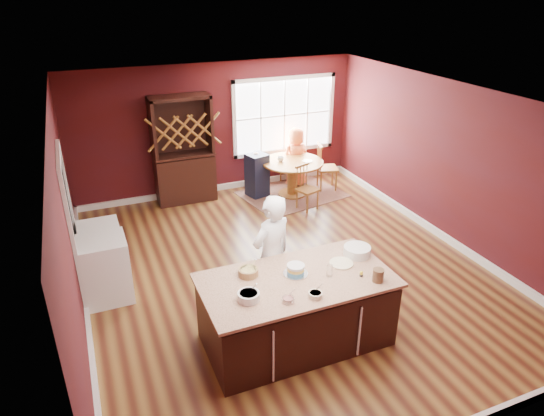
{
  "coord_description": "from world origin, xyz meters",
  "views": [
    {
      "loc": [
        -2.69,
        -5.95,
        4.14
      ],
      "look_at": [
        -0.18,
        0.11,
        1.05
      ],
      "focal_mm": 32.0,
      "sensor_mm": 36.0,
      "label": 1
    }
  ],
  "objects_px": {
    "chair_north": "(290,161)",
    "toddler": "(253,158)",
    "hutch": "(183,150)",
    "chair_east": "(327,166)",
    "dryer": "(102,250)",
    "baker": "(272,256)",
    "layer_cake": "(296,270)",
    "chair_south": "(308,188)",
    "washer": "(106,269)",
    "high_chair": "(257,174)",
    "kitchen_island": "(296,312)",
    "seated_woman": "(296,157)",
    "dining_table": "(292,171)"
  },
  "relations": [
    {
      "from": "chair_north",
      "to": "toddler",
      "type": "relative_size",
      "value": 3.65
    },
    {
      "from": "toddler",
      "to": "hutch",
      "type": "xyz_separation_m",
      "value": [
        -1.38,
        0.24,
        0.27
      ]
    },
    {
      "from": "chair_east",
      "to": "dryer",
      "type": "xyz_separation_m",
      "value": [
        -4.8,
        -1.72,
        -0.09
      ]
    },
    {
      "from": "baker",
      "to": "chair_north",
      "type": "relative_size",
      "value": 1.81
    },
    {
      "from": "layer_cake",
      "to": "hutch",
      "type": "height_order",
      "value": "hutch"
    },
    {
      "from": "chair_south",
      "to": "toddler",
      "type": "relative_size",
      "value": 3.51
    },
    {
      "from": "chair_south",
      "to": "dryer",
      "type": "relative_size",
      "value": 1.06
    },
    {
      "from": "layer_cake",
      "to": "chair_east",
      "type": "relative_size",
      "value": 0.29
    },
    {
      "from": "baker",
      "to": "hutch",
      "type": "xyz_separation_m",
      "value": [
        -0.21,
        4.09,
        0.22
      ]
    },
    {
      "from": "chair_north",
      "to": "washer",
      "type": "distance_m",
      "value": 5.23
    },
    {
      "from": "high_chair",
      "to": "hutch",
      "type": "xyz_separation_m",
      "value": [
        -1.43,
        0.34,
        0.6
      ]
    },
    {
      "from": "chair_east",
      "to": "chair_south",
      "type": "bearing_deg",
      "value": 147.17
    },
    {
      "from": "kitchen_island",
      "to": "toddler",
      "type": "bearing_deg",
      "value": 76.0
    },
    {
      "from": "seated_woman",
      "to": "baker",
      "type": "bearing_deg",
      "value": 55.41
    },
    {
      "from": "seated_woman",
      "to": "hutch",
      "type": "xyz_separation_m",
      "value": [
        -2.42,
        0.13,
        0.43
      ]
    },
    {
      "from": "baker",
      "to": "dining_table",
      "type": "bearing_deg",
      "value": -137.91
    },
    {
      "from": "layer_cake",
      "to": "washer",
      "type": "height_order",
      "value": "layer_cake"
    },
    {
      "from": "seated_woman",
      "to": "high_chair",
      "type": "relative_size",
      "value": 1.37
    },
    {
      "from": "baker",
      "to": "chair_north",
      "type": "distance_m",
      "value": 4.77
    },
    {
      "from": "chair_east",
      "to": "chair_north",
      "type": "relative_size",
      "value": 1.1
    },
    {
      "from": "chair_east",
      "to": "chair_north",
      "type": "height_order",
      "value": "chair_east"
    },
    {
      "from": "kitchen_island",
      "to": "layer_cake",
      "type": "bearing_deg",
      "value": 73.82
    },
    {
      "from": "high_chair",
      "to": "toddler",
      "type": "bearing_deg",
      "value": 100.44
    },
    {
      "from": "kitchen_island",
      "to": "chair_north",
      "type": "xyz_separation_m",
      "value": [
        2.16,
        4.92,
        0.04
      ]
    },
    {
      "from": "seated_woman",
      "to": "toddler",
      "type": "distance_m",
      "value": 1.06
    },
    {
      "from": "dining_table",
      "to": "high_chair",
      "type": "distance_m",
      "value": 0.74
    },
    {
      "from": "layer_cake",
      "to": "washer",
      "type": "bearing_deg",
      "value": 140.26
    },
    {
      "from": "dining_table",
      "to": "hutch",
      "type": "bearing_deg",
      "value": 164.55
    },
    {
      "from": "chair_south",
      "to": "chair_north",
      "type": "height_order",
      "value": "chair_north"
    },
    {
      "from": "dining_table",
      "to": "toddler",
      "type": "xyz_separation_m",
      "value": [
        -0.75,
        0.35,
        0.28
      ]
    },
    {
      "from": "dining_table",
      "to": "chair_east",
      "type": "bearing_deg",
      "value": 0.78
    },
    {
      "from": "seated_woman",
      "to": "high_chair",
      "type": "xyz_separation_m",
      "value": [
        -0.99,
        -0.21,
        -0.17
      ]
    },
    {
      "from": "chair_north",
      "to": "dining_table",
      "type": "bearing_deg",
      "value": 38.74
    },
    {
      "from": "washer",
      "to": "dryer",
      "type": "distance_m",
      "value": 0.64
    },
    {
      "from": "chair_east",
      "to": "chair_south",
      "type": "height_order",
      "value": "chair_east"
    },
    {
      "from": "chair_east",
      "to": "washer",
      "type": "distance_m",
      "value": 5.35
    },
    {
      "from": "kitchen_island",
      "to": "chair_east",
      "type": "height_order",
      "value": "chair_east"
    },
    {
      "from": "seated_woman",
      "to": "dryer",
      "type": "relative_size",
      "value": 1.52
    },
    {
      "from": "baker",
      "to": "hutch",
      "type": "height_order",
      "value": "hutch"
    },
    {
      "from": "chair_east",
      "to": "toddler",
      "type": "distance_m",
      "value": 1.65
    },
    {
      "from": "kitchen_island",
      "to": "baker",
      "type": "xyz_separation_m",
      "value": [
        -0.03,
        0.7,
        0.42
      ]
    },
    {
      "from": "chair_east",
      "to": "seated_woman",
      "type": "distance_m",
      "value": 0.72
    },
    {
      "from": "layer_cake",
      "to": "high_chair",
      "type": "height_order",
      "value": "layer_cake"
    },
    {
      "from": "dining_table",
      "to": "chair_south",
      "type": "relative_size",
      "value": 1.39
    },
    {
      "from": "chair_south",
      "to": "baker",
      "type": "bearing_deg",
      "value": -144.43
    },
    {
      "from": "chair_east",
      "to": "high_chair",
      "type": "xyz_separation_m",
      "value": [
        -1.53,
        0.23,
        -0.04
      ]
    },
    {
      "from": "kitchen_island",
      "to": "seated_woman",
      "type": "distance_m",
      "value": 5.16
    },
    {
      "from": "kitchen_island",
      "to": "dining_table",
      "type": "bearing_deg",
      "value": 65.86
    },
    {
      "from": "toddler",
      "to": "chair_north",
      "type": "bearing_deg",
      "value": 19.3
    },
    {
      "from": "high_chair",
      "to": "hutch",
      "type": "height_order",
      "value": "hutch"
    }
  ]
}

